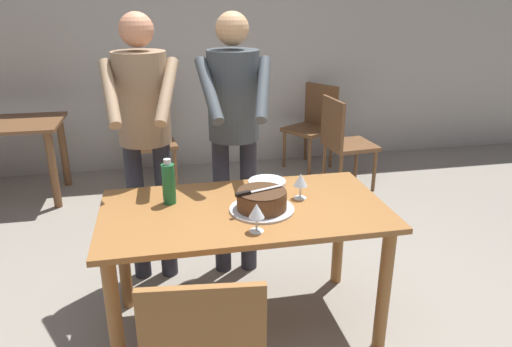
{
  "coord_description": "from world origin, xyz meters",
  "views": [
    {
      "loc": [
        -0.4,
        -2.25,
        1.8
      ],
      "look_at": [
        0.08,
        0.1,
        0.9
      ],
      "focal_mm": 33.24,
      "sensor_mm": 36.0,
      "label": 1
    }
  ],
  "objects": [
    {
      "name": "ground_plane",
      "position": [
        0.0,
        0.0,
        0.0
      ],
      "size": [
        14.0,
        14.0,
        0.0
      ],
      "primitive_type": "plane",
      "color": "gray"
    },
    {
      "name": "back_wall",
      "position": [
        0.0,
        2.94,
        1.35
      ],
      "size": [
        10.0,
        0.12,
        2.7
      ],
      "primitive_type": "cube",
      "color": "#BCB7AD",
      "rests_on": "ground_plane"
    },
    {
      "name": "main_dining_table",
      "position": [
        0.0,
        0.0,
        0.63
      ],
      "size": [
        1.5,
        0.8,
        0.75
      ],
      "color": "#9E6633",
      "rests_on": "ground_plane"
    },
    {
      "name": "cake_on_platter",
      "position": [
        0.08,
        -0.05,
        0.8
      ],
      "size": [
        0.34,
        0.34,
        0.11
      ],
      "color": "silver",
      "rests_on": "main_dining_table"
    },
    {
      "name": "cake_knife",
      "position": [
        0.01,
        -0.07,
        0.87
      ],
      "size": [
        0.26,
        0.11,
        0.02
      ],
      "color": "silver",
      "rests_on": "cake_on_platter"
    },
    {
      "name": "plate_stack",
      "position": [
        0.18,
        0.26,
        0.77
      ],
      "size": [
        0.22,
        0.22,
        0.04
      ],
      "color": "white",
      "rests_on": "main_dining_table"
    },
    {
      "name": "wine_glass_near",
      "position": [
        0.01,
        -0.28,
        0.85
      ],
      "size": [
        0.08,
        0.08,
        0.14
      ],
      "color": "silver",
      "rests_on": "main_dining_table"
    },
    {
      "name": "wine_glass_far",
      "position": [
        0.32,
        0.06,
        0.85
      ],
      "size": [
        0.08,
        0.08,
        0.14
      ],
      "color": "silver",
      "rests_on": "main_dining_table"
    },
    {
      "name": "water_bottle",
      "position": [
        -0.38,
        0.14,
        0.86
      ],
      "size": [
        0.07,
        0.07,
        0.25
      ],
      "color": "#1E6B38",
      "rests_on": "main_dining_table"
    },
    {
      "name": "person_cutting_cake",
      "position": [
        0.05,
        0.61,
        1.08
      ],
      "size": [
        0.47,
        0.56,
        1.72
      ],
      "color": "#2D2D38",
      "rests_on": "ground_plane"
    },
    {
      "name": "person_standing_beside",
      "position": [
        -0.5,
        0.64,
        1.08
      ],
      "size": [
        0.47,
        0.56,
        1.72
      ],
      "color": "#2D2D38",
      "rests_on": "ground_plane"
    },
    {
      "name": "background_table",
      "position": [
        -1.79,
        2.24,
        0.58
      ],
      "size": [
        1.0,
        0.7,
        0.74
      ],
      "color": "brown",
      "rests_on": "ground_plane"
    },
    {
      "name": "background_chair_0",
      "position": [
        1.32,
        1.9,
        0.49
      ],
      "size": [
        0.48,
        0.48,
        0.9
      ],
      "color": "brown",
      "rests_on": "ground_plane"
    },
    {
      "name": "background_chair_1",
      "position": [
        -0.51,
        2.42,
        0.49
      ],
      "size": [
        0.5,
        0.5,
        0.9
      ],
      "color": "brown",
      "rests_on": "ground_plane"
    },
    {
      "name": "background_chair_2",
      "position": [
        1.23,
        2.58,
        0.49
      ],
      "size": [
        0.61,
        0.61,
        0.9
      ],
      "color": "brown",
      "rests_on": "ground_plane"
    }
  ]
}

